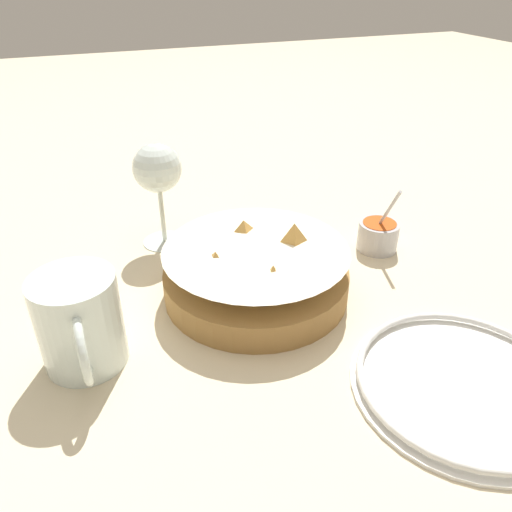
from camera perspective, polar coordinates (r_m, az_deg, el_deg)
The scene contains 6 objects.
ground_plane at distance 0.66m, azimuth -0.93°, elevation -5.03°, with size 4.00×4.00×0.00m, color beige.
food_basket at distance 0.65m, azimuth 0.02°, elevation -1.89°, with size 0.24×0.24×0.09m.
sauce_cup at distance 0.78m, azimuth 13.79°, elevation 2.41°, with size 0.07×0.06×0.11m.
wine_glass at distance 0.75m, azimuth -11.18°, elevation 9.41°, with size 0.07×0.07×0.16m.
beer_mug at distance 0.57m, azimuth -19.42°, elevation -7.47°, with size 0.13×0.09×0.11m.
side_plate at distance 0.58m, azimuth 22.65°, elevation -13.24°, with size 0.23×0.23×0.01m.
Camera 1 is at (0.50, -0.18, 0.39)m, focal length 35.00 mm.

